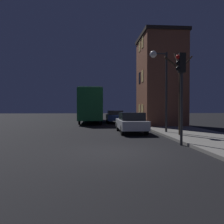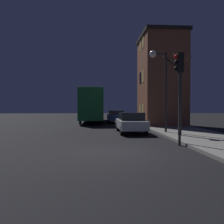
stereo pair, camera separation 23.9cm
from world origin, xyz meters
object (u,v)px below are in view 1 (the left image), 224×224
at_px(bus, 91,104).
at_px(car_near_lane, 131,122).
at_px(bare_tree, 180,96).
at_px(car_mid_lane, 115,116).
at_px(streetlamp, 160,73).
at_px(traffic_light, 181,79).

xyz_separation_m(bus, car_near_lane, (2.99, -11.74, -1.52)).
distance_m(bare_tree, car_near_lane, 3.91).
distance_m(bare_tree, car_mid_lane, 12.91).
height_order(bare_tree, bus, bare_tree).
bearing_deg(car_mid_lane, bus, 148.39).
bearing_deg(bare_tree, car_near_lane, 135.51).
height_order(car_near_lane, car_mid_lane, same).
bearing_deg(bus, streetlamp, -69.08).
distance_m(bus, car_mid_lane, 3.58).
bearing_deg(bare_tree, streetlamp, 112.91).
relative_size(bare_tree, car_near_lane, 1.22).
relative_size(bus, car_near_lane, 2.83).
relative_size(streetlamp, car_mid_lane, 1.37).
height_order(traffic_light, bus, traffic_light).
distance_m(traffic_light, car_mid_lane, 15.50).
height_order(traffic_light, car_mid_lane, traffic_light).
bearing_deg(traffic_light, bare_tree, 69.10).
bearing_deg(traffic_light, bus, 104.73).
relative_size(traffic_light, car_mid_lane, 1.09).
bearing_deg(streetlamp, car_near_lane, 156.23).
bearing_deg(car_near_lane, bare_tree, -44.49).
xyz_separation_m(car_near_lane, car_mid_lane, (-0.22, 10.04, 0.01)).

